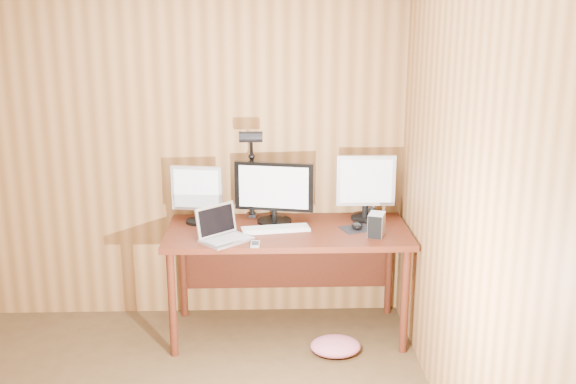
{
  "coord_description": "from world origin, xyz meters",
  "views": [
    {
      "loc": [
        0.8,
        -2.59,
        2.17
      ],
      "look_at": [
        0.93,
        1.58,
        1.02
      ],
      "focal_mm": 42.0,
      "sensor_mm": 36.0,
      "label": 1
    }
  ],
  "objects_px": {
    "monitor_center": "(274,192)",
    "hard_drive": "(376,225)",
    "monitor_right": "(366,186)",
    "keyboard": "(276,229)",
    "phone": "(255,244)",
    "desk_lamp": "(251,161)",
    "monitor_left": "(197,193)",
    "laptop": "(222,232)",
    "speaker": "(371,215)",
    "desk": "(287,243)",
    "mouse": "(357,226)"
  },
  "relations": [
    {
      "from": "desk",
      "to": "monitor_left",
      "type": "bearing_deg",
      "value": 171.69
    },
    {
      "from": "desk",
      "to": "monitor_right",
      "type": "height_order",
      "value": "monitor_right"
    },
    {
      "from": "speaker",
      "to": "desk_lamp",
      "type": "bearing_deg",
      "value": 174.26
    },
    {
      "from": "keyboard",
      "to": "phone",
      "type": "distance_m",
      "value": 0.31
    },
    {
      "from": "mouse",
      "to": "phone",
      "type": "relative_size",
      "value": 1.04
    },
    {
      "from": "desk",
      "to": "phone",
      "type": "distance_m",
      "value": 0.44
    },
    {
      "from": "hard_drive",
      "to": "desk_lamp",
      "type": "bearing_deg",
      "value": 175.3
    },
    {
      "from": "mouse",
      "to": "desk_lamp",
      "type": "relative_size",
      "value": 0.17
    },
    {
      "from": "hard_drive",
      "to": "monitor_right",
      "type": "bearing_deg",
      "value": 113.03
    },
    {
      "from": "laptop",
      "to": "speaker",
      "type": "xyz_separation_m",
      "value": [
        0.99,
        0.31,
        0.0
      ]
    },
    {
      "from": "monitor_center",
      "to": "laptop",
      "type": "distance_m",
      "value": 0.5
    },
    {
      "from": "keyboard",
      "to": "phone",
      "type": "relative_size",
      "value": 4.18
    },
    {
      "from": "desk",
      "to": "phone",
      "type": "height_order",
      "value": "phone"
    },
    {
      "from": "monitor_left",
      "to": "hard_drive",
      "type": "height_order",
      "value": "monitor_left"
    },
    {
      "from": "laptop",
      "to": "desk_lamp",
      "type": "distance_m",
      "value": 0.56
    },
    {
      "from": "monitor_left",
      "to": "phone",
      "type": "bearing_deg",
      "value": -39.58
    },
    {
      "from": "monitor_center",
      "to": "desk_lamp",
      "type": "xyz_separation_m",
      "value": [
        -0.15,
        0.06,
        0.2
      ]
    },
    {
      "from": "desk",
      "to": "monitor_right",
      "type": "bearing_deg",
      "value": 12.81
    },
    {
      "from": "monitor_center",
      "to": "keyboard",
      "type": "height_order",
      "value": "monitor_center"
    },
    {
      "from": "monitor_right",
      "to": "desk_lamp",
      "type": "xyz_separation_m",
      "value": [
        -0.78,
        0.01,
        0.17
      ]
    },
    {
      "from": "keyboard",
      "to": "speaker",
      "type": "height_order",
      "value": "speaker"
    },
    {
      "from": "mouse",
      "to": "hard_drive",
      "type": "distance_m",
      "value": 0.18
    },
    {
      "from": "hard_drive",
      "to": "desk_lamp",
      "type": "relative_size",
      "value": 0.24
    },
    {
      "from": "monitor_left",
      "to": "monitor_right",
      "type": "height_order",
      "value": "monitor_right"
    },
    {
      "from": "monitor_right",
      "to": "mouse",
      "type": "xyz_separation_m",
      "value": [
        -0.08,
        -0.2,
        -0.22
      ]
    },
    {
      "from": "speaker",
      "to": "keyboard",
      "type": "bearing_deg",
      "value": -167.95
    },
    {
      "from": "monitor_left",
      "to": "keyboard",
      "type": "bearing_deg",
      "value": -9.24
    },
    {
      "from": "keyboard",
      "to": "monitor_right",
      "type": "bearing_deg",
      "value": 9.91
    },
    {
      "from": "mouse",
      "to": "desk_lamp",
      "type": "distance_m",
      "value": 0.83
    },
    {
      "from": "monitor_center",
      "to": "speaker",
      "type": "height_order",
      "value": "monitor_center"
    },
    {
      "from": "hard_drive",
      "to": "speaker",
      "type": "xyz_separation_m",
      "value": [
        0.01,
        0.27,
        -0.02
      ]
    },
    {
      "from": "monitor_center",
      "to": "hard_drive",
      "type": "xyz_separation_m",
      "value": [
        0.65,
        -0.29,
        -0.14
      ]
    },
    {
      "from": "phone",
      "to": "speaker",
      "type": "xyz_separation_m",
      "value": [
        0.78,
        0.42,
        0.05
      ]
    },
    {
      "from": "monitor_right",
      "to": "keyboard",
      "type": "height_order",
      "value": "monitor_right"
    },
    {
      "from": "phone",
      "to": "monitor_left",
      "type": "bearing_deg",
      "value": 132.93
    },
    {
      "from": "monitor_right",
      "to": "speaker",
      "type": "relative_size",
      "value": 4.23
    },
    {
      "from": "desk_lamp",
      "to": "monitor_right",
      "type": "bearing_deg",
      "value": -13.0
    },
    {
      "from": "monitor_center",
      "to": "desk_lamp",
      "type": "bearing_deg",
      "value": 171.47
    },
    {
      "from": "monitor_left",
      "to": "laptop",
      "type": "distance_m",
      "value": 0.43
    },
    {
      "from": "monitor_right",
      "to": "desk",
      "type": "bearing_deg",
      "value": -166.13
    },
    {
      "from": "desk",
      "to": "keyboard",
      "type": "distance_m",
      "value": 0.18
    },
    {
      "from": "monitor_center",
      "to": "monitor_left",
      "type": "bearing_deg",
      "value": -169.83
    },
    {
      "from": "monitor_center",
      "to": "monitor_right",
      "type": "height_order",
      "value": "monitor_right"
    },
    {
      "from": "keyboard",
      "to": "desk_lamp",
      "type": "relative_size",
      "value": 0.68
    },
    {
      "from": "monitor_right",
      "to": "mouse",
      "type": "distance_m",
      "value": 0.31
    },
    {
      "from": "monitor_right",
      "to": "keyboard",
      "type": "relative_size",
      "value": 0.98
    },
    {
      "from": "laptop",
      "to": "mouse",
      "type": "distance_m",
      "value": 0.9
    },
    {
      "from": "monitor_center",
      "to": "mouse",
      "type": "distance_m",
      "value": 0.6
    },
    {
      "from": "monitor_center",
      "to": "monitor_right",
      "type": "bearing_deg",
      "value": 16.07
    },
    {
      "from": "mouse",
      "to": "monitor_center",
      "type": "bearing_deg",
      "value": 148.64
    }
  ]
}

